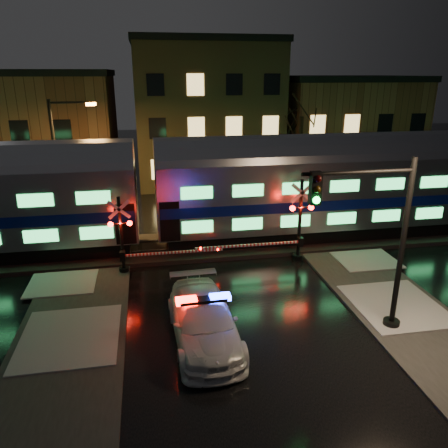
{
  "coord_description": "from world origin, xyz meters",
  "views": [
    {
      "loc": [
        -3.36,
        -17.5,
        9.26
      ],
      "look_at": [
        0.21,
        2.5,
        2.2
      ],
      "focal_mm": 35.0,
      "sensor_mm": 36.0,
      "label": 1
    }
  ],
  "objects_px": {
    "police_car": "(204,321)",
    "crossing_signal_right": "(293,229)",
    "traffic_light": "(377,245)",
    "crossing_signal_left": "(130,243)",
    "streetlight": "(61,158)"
  },
  "relations": [
    {
      "from": "police_car",
      "to": "crossing_signal_right",
      "type": "bearing_deg",
      "value": 46.9
    },
    {
      "from": "crossing_signal_left",
      "to": "traffic_light",
      "type": "height_order",
      "value": "traffic_light"
    },
    {
      "from": "traffic_light",
      "to": "streetlight",
      "type": "bearing_deg",
      "value": 128.28
    },
    {
      "from": "traffic_light",
      "to": "crossing_signal_right",
      "type": "bearing_deg",
      "value": 90.77
    },
    {
      "from": "police_car",
      "to": "traffic_light",
      "type": "height_order",
      "value": "traffic_light"
    },
    {
      "from": "police_car",
      "to": "streetlight",
      "type": "height_order",
      "value": "streetlight"
    },
    {
      "from": "crossing_signal_right",
      "to": "traffic_light",
      "type": "distance_m",
      "value": 6.95
    },
    {
      "from": "crossing_signal_left",
      "to": "crossing_signal_right",
      "type": "bearing_deg",
      "value": 0.07
    },
    {
      "from": "police_car",
      "to": "crossing_signal_left",
      "type": "bearing_deg",
      "value": 111.76
    },
    {
      "from": "crossing_signal_left",
      "to": "streetlight",
      "type": "xyz_separation_m",
      "value": [
        -3.89,
        6.7,
        2.94
      ]
    },
    {
      "from": "crossing_signal_right",
      "to": "streetlight",
      "type": "xyz_separation_m",
      "value": [
        -12.03,
        6.69,
        2.75
      ]
    },
    {
      "from": "traffic_light",
      "to": "streetlight",
      "type": "relative_size",
      "value": 0.84
    },
    {
      "from": "traffic_light",
      "to": "streetlight",
      "type": "xyz_separation_m",
      "value": [
        -12.74,
        13.38,
        1.03
      ]
    },
    {
      "from": "police_car",
      "to": "crossing_signal_left",
      "type": "distance_m",
      "value": 6.81
    },
    {
      "from": "crossing_signal_left",
      "to": "police_car",
      "type": "bearing_deg",
      "value": -66.26
    }
  ]
}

